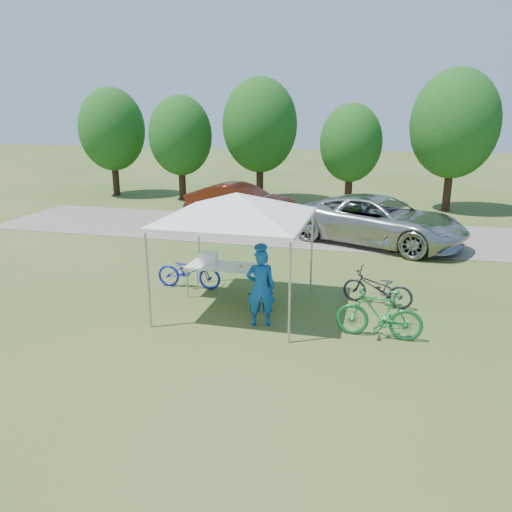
% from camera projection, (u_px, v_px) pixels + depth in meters
% --- Properties ---
extents(ground, '(100.00, 100.00, 0.00)m').
position_uv_depth(ground, '(238.00, 308.00, 11.73)').
color(ground, '#2D5119').
rests_on(ground, ground).
extents(gravel_strip, '(24.00, 5.00, 0.02)m').
position_uv_depth(gravel_strip, '(296.00, 231.00, 19.17)').
color(gravel_strip, gray).
rests_on(gravel_strip, ground).
extents(canopy, '(4.53, 4.53, 3.00)m').
position_uv_depth(canopy, '(237.00, 196.00, 10.99)').
color(canopy, '#A5A5AA').
rests_on(canopy, ground).
extents(treeline, '(24.89, 4.28, 6.30)m').
position_uv_depth(treeline, '(313.00, 131.00, 23.88)').
color(treeline, '#382314').
rests_on(treeline, ground).
extents(folding_table, '(1.95, 0.81, 0.80)m').
position_uv_depth(folding_table, '(227.00, 267.00, 12.27)').
color(folding_table, white).
rests_on(folding_table, ground).
extents(folding_chair, '(0.54, 0.57, 0.80)m').
position_uv_depth(folding_chair, '(261.00, 289.00, 11.61)').
color(folding_chair, black).
rests_on(folding_chair, ground).
extents(cooler, '(0.42, 0.28, 0.30)m').
position_uv_depth(cooler, '(209.00, 258.00, 12.33)').
color(cooler, white).
rests_on(cooler, folding_table).
extents(ice_cream_cup, '(0.07, 0.07, 0.06)m').
position_uv_depth(ice_cream_cup, '(241.00, 266.00, 12.12)').
color(ice_cream_cup, gold).
rests_on(ice_cream_cup, folding_table).
extents(cyclist, '(0.71, 0.56, 1.70)m').
position_uv_depth(cyclist, '(261.00, 288.00, 10.57)').
color(cyclist, '#124B94').
rests_on(cyclist, ground).
extents(bike_blue, '(1.72, 0.64, 0.90)m').
position_uv_depth(bike_blue, '(189.00, 271.00, 12.96)').
color(bike_blue, '#141DB3').
rests_on(bike_blue, ground).
extents(bike_green, '(1.75, 0.57, 1.04)m').
position_uv_depth(bike_green, '(379.00, 314.00, 10.06)').
color(bike_green, '#197033').
rests_on(bike_green, ground).
extents(bike_dark, '(1.75, 0.95, 0.87)m').
position_uv_depth(bike_dark, '(377.00, 288.00, 11.78)').
color(bike_dark, black).
rests_on(bike_dark, ground).
extents(minivan, '(6.48, 4.76, 1.64)m').
position_uv_depth(minivan, '(379.00, 220.00, 17.15)').
color(minivan, '#AFB0AB').
rests_on(minivan, gravel_strip).
extents(sedan, '(4.76, 2.11, 1.52)m').
position_uv_depth(sedan, '(241.00, 202.00, 20.81)').
color(sedan, '#4D190C').
rests_on(sedan, gravel_strip).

